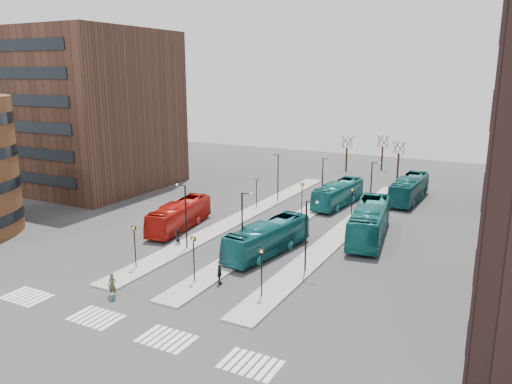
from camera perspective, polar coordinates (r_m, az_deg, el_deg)
The scene contains 19 objects.
ground at distance 33.73m, azimuth -21.58°, elevation -16.37°, with size 160.00×160.00×0.00m, color #313134.
island_left at distance 57.78m, azimuth -1.45°, elevation -2.76°, with size 2.50×45.00×0.15m, color gray.
island_mid at distance 55.22m, azimuth 4.01°, elevation -3.57°, with size 2.50×45.00×0.15m, color gray.
island_right at distance 53.21m, azimuth 9.94°, elevation -4.41°, with size 2.50×45.00×0.15m, color gray.
suitcase at distance 38.77m, azimuth -16.09°, elevation -11.47°, with size 0.39×0.31×0.49m, color navy.
red_bus at distance 53.72m, azimuth -8.72°, elevation -2.65°, with size 2.45×10.45×2.91m, color #B3150D.
teal_bus_a at distance 45.88m, azimuth 1.33°, elevation -5.27°, with size 2.52×10.79×3.01m, color #146068.
teal_bus_b at distance 63.18m, azimuth 9.38°, elevation -0.18°, with size 2.52×10.77×3.00m, color #166F71.
teal_bus_c at distance 51.32m, azimuth 12.84°, elevation -3.27°, with size 2.94×12.58×3.50m, color #156B6B.
teal_bus_d at distance 67.40m, azimuth 17.11°, elevation 0.36°, with size 2.72×11.62×3.24m, color #12565A.
traveller at distance 39.21m, azimuth -16.11°, elevation -10.15°, with size 0.65×0.42×1.78m, color #4B4A2D.
commuter_a at distance 48.86m, azimuth -8.87°, elevation -5.05°, with size 0.83×0.64×1.70m, color black.
commuter_b at distance 39.79m, azimuth -4.19°, elevation -9.38°, with size 0.96×0.40×1.64m, color black.
commuter_c at distance 42.89m, azimuth -3.86°, elevation -7.70°, with size 1.00×0.57×1.54m, color black.
crosswalk_stripes at distance 34.97m, azimuth -14.54°, elevation -14.68°, with size 22.35×2.40×0.01m.
office_block at distance 77.67m, azimuth -19.91°, elevation 8.84°, with size 25.00×20.12×22.00m.
sign_poles at distance 48.66m, azimuth 0.28°, elevation -3.04°, with size 12.45×22.12×3.65m.
lamp_posts at distance 52.27m, azimuth 3.82°, elevation -0.57°, with size 14.04×20.24×6.12m.
bare_trees at distance 84.67m, azimuth 13.47°, elevation 3.95°, with size 10.97×8.14×5.90m.
Camera 1 is at (23.14, -18.37, 16.29)m, focal length 35.00 mm.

